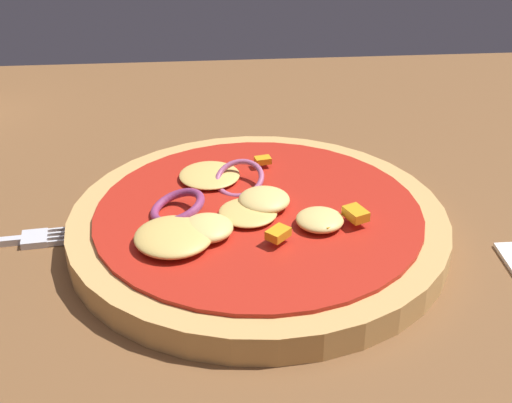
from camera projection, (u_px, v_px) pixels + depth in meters
The scene contains 2 objects.
dining_table at pixel (301, 274), 0.53m from camera, with size 1.12×0.82×0.03m.
pizza at pixel (256, 226), 0.53m from camera, with size 0.27×0.27×0.04m.
Camera 1 is at (-0.07, -0.43, 0.32)m, focal length 52.97 mm.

